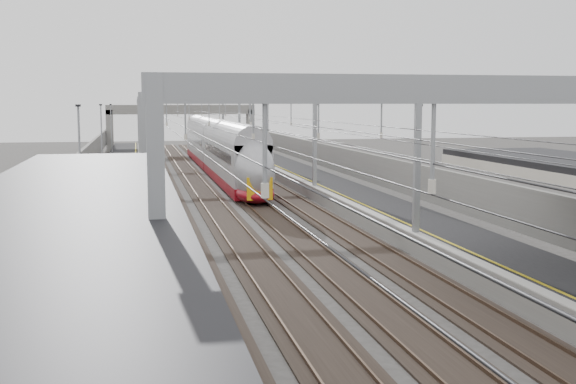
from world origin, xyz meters
name	(u,v)px	position (x,y,z in m)	size (l,w,h in m)	color
platform_left	(119,193)	(-8.00, 45.00, 0.50)	(4.00, 120.00, 1.00)	black
platform_right	(326,187)	(8.00, 45.00, 0.50)	(4.00, 120.00, 1.00)	black
tracks	(226,196)	(0.00, 45.00, 0.05)	(11.40, 140.00, 0.20)	black
overhead_line	(216,115)	(0.00, 51.62, 6.14)	(13.00, 140.00, 6.60)	gray
canopy_left	(55,221)	(-8.02, 2.99, 5.09)	(4.40, 30.00, 4.24)	black
overbridge	(181,115)	(0.00, 100.00, 5.31)	(22.00, 2.20, 6.90)	slate
wall_left	(74,179)	(-11.20, 45.00, 1.60)	(0.30, 120.00, 3.20)	slate
wall_right	(365,173)	(11.20, 45.00, 1.60)	(0.30, 120.00, 3.20)	slate
train	(220,153)	(1.50, 61.96, 2.17)	(2.81, 51.23, 4.44)	maroon
signal_green	(151,148)	(-5.20, 68.30, 2.42)	(0.32, 0.32, 3.48)	black
signal_red_near	(229,147)	(3.20, 68.64, 2.42)	(0.32, 0.32, 3.48)	black
signal_red_far	(245,145)	(5.40, 71.04, 2.42)	(0.32, 0.32, 3.48)	black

